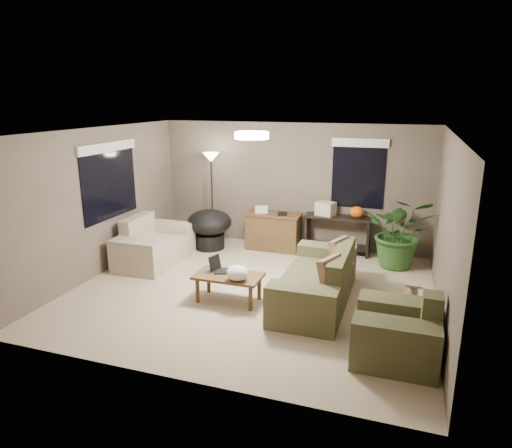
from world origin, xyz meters
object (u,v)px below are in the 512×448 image
(papasan_chair, at_px, (209,226))
(houseplant, at_px, (400,240))
(armchair, at_px, (397,334))
(floor_lamp, at_px, (211,168))
(loveseat, at_px, (153,246))
(desk, at_px, (273,231))
(coffee_table, at_px, (228,279))
(cat_scratching_post, at_px, (413,302))
(main_sofa, at_px, (318,283))
(console_table, at_px, (337,232))

(papasan_chair, height_order, houseplant, houseplant)
(armchair, bearing_deg, floor_lamp, 139.34)
(loveseat, relative_size, desk, 1.45)
(coffee_table, height_order, floor_lamp, floor_lamp)
(loveseat, xyz_separation_m, cat_scratching_post, (4.60, -0.79, -0.08))
(main_sofa, relative_size, papasan_chair, 1.99)
(armchair, height_order, cat_scratching_post, armchair)
(console_table, distance_m, houseplant, 1.25)
(desk, xyz_separation_m, papasan_chair, (-1.24, -0.34, 0.09))
(coffee_table, xyz_separation_m, papasan_chair, (-1.30, 2.21, 0.11))
(desk, bearing_deg, console_table, 8.42)
(console_table, xyz_separation_m, papasan_chair, (-2.50, -0.53, 0.03))
(armchair, bearing_deg, coffee_table, 161.89)
(loveseat, height_order, armchair, same)
(loveseat, bearing_deg, floor_lamp, 64.09)
(loveseat, bearing_deg, console_table, 26.63)
(armchair, distance_m, cat_scratching_post, 1.17)
(main_sofa, bearing_deg, houseplant, 60.34)
(desk, distance_m, floor_lamp, 1.77)
(console_table, bearing_deg, floor_lamp, -173.70)
(houseplant, bearing_deg, desk, 174.87)
(cat_scratching_post, bearing_deg, coffee_table, -172.34)
(coffee_table, bearing_deg, cat_scratching_post, 7.66)
(loveseat, bearing_deg, main_sofa, -12.71)
(desk, height_order, console_table, same)
(main_sofa, relative_size, console_table, 1.69)
(houseplant, distance_m, cat_scratching_post, 2.01)
(console_table, bearing_deg, cat_scratching_post, -59.04)
(coffee_table, distance_m, houseplant, 3.33)
(armchair, xyz_separation_m, cat_scratching_post, (0.17, 1.16, -0.08))
(houseplant, bearing_deg, loveseat, -164.75)
(coffee_table, distance_m, papasan_chair, 2.56)
(desk, height_order, cat_scratching_post, desk)
(console_table, bearing_deg, houseplant, -18.93)
(loveseat, distance_m, coffee_table, 2.28)
(desk, bearing_deg, papasan_chair, -164.67)
(desk, bearing_deg, loveseat, -143.77)
(main_sofa, distance_m, loveseat, 3.34)
(console_table, bearing_deg, loveseat, -153.37)
(loveseat, relative_size, cat_scratching_post, 3.20)
(desk, distance_m, houseplant, 2.45)
(coffee_table, bearing_deg, houseplant, 44.41)
(cat_scratching_post, bearing_deg, papasan_chair, 154.74)
(main_sofa, distance_m, coffee_table, 1.35)
(papasan_chair, xyz_separation_m, cat_scratching_post, (3.93, -1.85, -0.25))
(floor_lamp, bearing_deg, desk, 4.21)
(floor_lamp, bearing_deg, houseplant, -1.92)
(loveseat, relative_size, coffee_table, 1.60)
(main_sofa, relative_size, cat_scratching_post, 4.40)
(coffee_table, height_order, houseplant, houseplant)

